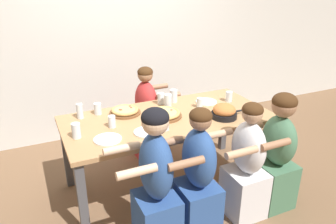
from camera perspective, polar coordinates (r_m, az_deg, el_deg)
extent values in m
plane|color=brown|center=(3.52, 0.00, -12.33)|extent=(18.00, 18.00, 0.00)
cube|color=silver|center=(4.32, -8.76, 16.94)|extent=(10.00, 0.06, 3.20)
cube|color=tan|center=(3.15, 0.00, -1.17)|extent=(1.99, 0.94, 0.04)
cube|color=#4C4C51|center=(2.78, -14.63, -14.89)|extent=(0.07, 0.07, 0.73)
cube|color=#4C4C51|center=(3.49, 17.09, -6.77)|extent=(0.07, 0.07, 0.73)
cube|color=#4C4C51|center=(3.47, -17.23, -7.02)|extent=(0.07, 0.07, 0.73)
cube|color=#4C4C51|center=(4.06, 9.63, -1.70)|extent=(0.07, 0.07, 0.73)
cylinder|color=brown|center=(3.14, -0.69, -0.65)|extent=(0.34, 0.34, 0.02)
torus|color=tan|center=(3.13, -0.69, -0.16)|extent=(0.31, 0.31, 0.03)
cylinder|color=#E5C675|center=(3.13, -0.69, -0.26)|extent=(0.26, 0.26, 0.03)
cylinder|color=#9E4C38|center=(3.13, -2.14, 0.07)|extent=(0.02, 0.02, 0.01)
cylinder|color=#9E4C38|center=(3.17, -0.74, 0.38)|extent=(0.02, 0.02, 0.01)
cylinder|color=#9E4C38|center=(3.11, -1.60, -0.09)|extent=(0.02, 0.02, 0.01)
cylinder|color=#9E4C38|center=(3.11, -0.99, -0.11)|extent=(0.02, 0.02, 0.01)
cylinder|color=#9E4C38|center=(3.17, 0.60, 0.37)|extent=(0.02, 0.02, 0.01)
cylinder|color=brown|center=(3.24, -7.48, -0.13)|extent=(0.31, 0.31, 0.02)
torus|color=tan|center=(3.23, -7.51, 0.34)|extent=(0.26, 0.26, 0.03)
cylinder|color=#E5C675|center=(3.23, -7.51, 0.25)|extent=(0.22, 0.22, 0.03)
cylinder|color=#9E4C38|center=(3.21, -8.16, 0.38)|extent=(0.02, 0.02, 0.01)
cylinder|color=#9E4C38|center=(3.29, -6.66, 1.04)|extent=(0.02, 0.02, 0.01)
cylinder|color=#9E4C38|center=(3.25, -6.41, 0.79)|extent=(0.02, 0.02, 0.01)
cylinder|color=#9E4C38|center=(3.21, -8.39, 0.41)|extent=(0.02, 0.02, 0.01)
cylinder|color=black|center=(3.16, 9.72, -0.53)|extent=(0.25, 0.25, 0.05)
cylinder|color=black|center=(3.25, 12.35, 0.21)|extent=(0.11, 0.02, 0.02)
ellipsoid|color=#C17038|center=(3.14, 9.78, 0.36)|extent=(0.22, 0.22, 0.12)
cylinder|color=white|center=(2.84, -3.78, -3.49)|extent=(0.22, 0.22, 0.01)
cube|color=#B7B7BC|center=(2.84, -3.78, -3.32)|extent=(0.16, 0.04, 0.01)
cylinder|color=white|center=(3.52, 6.68, 1.79)|extent=(0.23, 0.23, 0.01)
cube|color=#B7B7BC|center=(3.52, 6.68, 1.93)|extent=(0.06, 0.15, 0.01)
cylinder|color=white|center=(2.76, -10.46, -4.68)|extent=(0.23, 0.23, 0.01)
cube|color=#B7B7BC|center=(2.76, -10.48, -4.51)|extent=(0.13, 0.12, 0.01)
cylinder|color=silver|center=(3.56, 10.57, 2.66)|extent=(0.07, 0.07, 0.11)
cylinder|color=silver|center=(3.20, -15.10, 0.15)|extent=(0.06, 0.06, 0.14)
cylinder|color=silver|center=(2.83, -15.71, -3.14)|extent=(0.08, 0.08, 0.13)
cylinder|color=black|center=(2.84, -15.65, -3.65)|extent=(0.07, 0.07, 0.07)
cylinder|color=silver|center=(3.34, -0.04, 1.94)|extent=(0.08, 0.08, 0.14)
cylinder|color=black|center=(3.35, -0.04, 1.50)|extent=(0.07, 0.07, 0.09)
cylinder|color=silver|center=(3.43, -1.28, 2.35)|extent=(0.07, 0.07, 0.12)
cylinder|color=silver|center=(3.43, -1.27, 2.07)|extent=(0.06, 0.06, 0.09)
cylinder|color=silver|center=(3.25, -12.14, 0.55)|extent=(0.07, 0.07, 0.11)
cylinder|color=black|center=(3.26, -12.10, 0.12)|extent=(0.06, 0.06, 0.06)
cylinder|color=silver|center=(2.86, -0.54, -2.12)|extent=(0.07, 0.07, 0.11)
cylinder|color=black|center=(2.87, -0.54, -2.54)|extent=(0.06, 0.06, 0.06)
cylinder|color=silver|center=(3.49, 0.99, 2.83)|extent=(0.08, 0.08, 0.14)
cylinder|color=silver|center=(3.50, 0.98, 2.32)|extent=(0.07, 0.07, 0.07)
cylinder|color=silver|center=(2.96, -9.75, -1.62)|extent=(0.07, 0.07, 0.11)
cylinder|color=silver|center=(3.36, 5.53, 1.61)|extent=(0.06, 0.06, 0.10)
cylinder|color=silver|center=(3.37, 5.52, 1.23)|extent=(0.06, 0.06, 0.05)
cube|color=#2D5193|center=(2.76, -1.96, -18.17)|extent=(0.32, 0.34, 0.44)
ellipsoid|color=#2D5193|center=(2.46, -2.11, -9.48)|extent=(0.24, 0.36, 0.54)
sphere|color=beige|center=(2.29, -2.24, -1.73)|extent=(0.20, 0.20, 0.20)
ellipsoid|color=black|center=(2.27, -2.26, -0.94)|extent=(0.20, 0.20, 0.14)
cylinder|color=beige|center=(2.21, -5.44, -10.33)|extent=(0.28, 0.06, 0.06)
cylinder|color=beige|center=(2.49, -8.09, -6.32)|extent=(0.28, 0.06, 0.06)
cube|color=#2D5193|center=(2.88, 5.05, -16.12)|extent=(0.32, 0.34, 0.44)
ellipsoid|color=#2D5193|center=(2.61, 5.41, -8.01)|extent=(0.24, 0.36, 0.51)
sphere|color=#9E7051|center=(2.46, 5.70, -1.30)|extent=(0.17, 0.17, 0.17)
ellipsoid|color=#422814|center=(2.44, 5.73, -0.65)|extent=(0.18, 0.18, 0.12)
cylinder|color=#9E7051|center=(2.34, 3.16, -8.94)|extent=(0.28, 0.06, 0.06)
cylinder|color=#9E7051|center=(2.61, -0.32, -5.34)|extent=(0.28, 0.06, 0.06)
cube|color=silver|center=(3.11, 13.04, -13.45)|extent=(0.32, 0.34, 0.44)
ellipsoid|color=silver|center=(2.86, 13.86, -6.04)|extent=(0.24, 0.36, 0.47)
sphere|color=tan|center=(2.73, 14.48, -0.19)|extent=(0.17, 0.17, 0.17)
ellipsoid|color=#422814|center=(2.72, 14.54, 0.39)|extent=(0.18, 0.18, 0.12)
cylinder|color=tan|center=(2.59, 12.71, -6.90)|extent=(0.28, 0.06, 0.06)
cylinder|color=tan|center=(2.83, 8.62, -3.84)|extent=(0.28, 0.06, 0.06)
cube|color=#477556|center=(3.29, 17.75, -11.72)|extent=(0.32, 0.34, 0.44)
ellipsoid|color=#477556|center=(3.06, 18.77, -4.68)|extent=(0.24, 0.36, 0.47)
sphere|color=#9E7051|center=(2.93, 19.58, 1.10)|extent=(0.21, 0.21, 0.21)
ellipsoid|color=#422814|center=(2.92, 19.68, 1.76)|extent=(0.21, 0.21, 0.15)
cylinder|color=#9E7051|center=(2.79, 18.20, -5.39)|extent=(0.28, 0.06, 0.06)
cylinder|color=#9E7051|center=(3.01, 13.92, -2.66)|extent=(0.28, 0.06, 0.06)
cube|color=#B22D2D|center=(3.96, -3.68, -4.30)|extent=(0.32, 0.34, 0.44)
ellipsoid|color=#B22D2D|center=(3.78, -3.86, 1.89)|extent=(0.24, 0.36, 0.47)
sphere|color=#9E7051|center=(3.67, -3.99, 6.51)|extent=(0.17, 0.17, 0.17)
ellipsoid|color=#422814|center=(3.67, -4.00, 6.96)|extent=(0.18, 0.18, 0.12)
cylinder|color=#9E7051|center=(3.97, -1.99, 4.38)|extent=(0.28, 0.06, 0.06)
cylinder|color=#9E7051|center=(3.67, 0.07, 2.83)|extent=(0.28, 0.06, 0.06)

